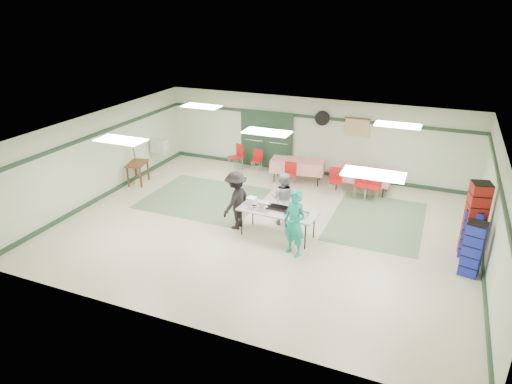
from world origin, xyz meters
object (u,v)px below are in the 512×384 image
at_px(serving_table, 278,212).
at_px(dining_table_a, 362,174).
at_px(broom, 136,161).
at_px(volunteer_teal, 295,223).
at_px(crate_stack_blue_a, 472,234).
at_px(crate_stack_red, 475,221).
at_px(volunteer_dark, 236,200).
at_px(chair_d, 290,172).
at_px(office_printer, 159,146).
at_px(printer_table, 137,166).
at_px(chair_b, 335,178).
at_px(chair_loose_a, 257,158).
at_px(chair_a, 361,181).
at_px(volunteer_grey, 283,198).
at_px(chair_loose_b, 238,154).
at_px(crate_stack_blue_b, 473,249).
at_px(dining_table_b, 297,166).
at_px(chair_c, 374,184).

bearing_deg(serving_table, dining_table_a, 72.81).
bearing_deg(broom, volunteer_teal, -29.81).
relative_size(crate_stack_blue_a, crate_stack_red, 0.66).
relative_size(volunteer_dark, chair_d, 1.94).
relative_size(office_printer, broom, 0.34).
bearing_deg(volunteer_teal, printer_table, -179.21).
height_order(chair_b, chair_loose_a, chair_b).
height_order(dining_table_a, chair_a, chair_a).
bearing_deg(volunteer_grey, chair_loose_b, -49.60).
relative_size(dining_table_a, chair_b, 2.14).
bearing_deg(chair_a, crate_stack_red, -42.76).
xyz_separation_m(serving_table, crate_stack_red, (4.66, 0.81, 0.25)).
relative_size(volunteer_teal, volunteer_grey, 1.11).
relative_size(dining_table_a, crate_stack_blue_b, 1.41).
height_order(dining_table_b, chair_b, chair_b).
bearing_deg(volunteer_dark, printer_table, -102.77).
relative_size(serving_table, crate_stack_blue_b, 1.61).
relative_size(chair_d, crate_stack_blue_a, 0.65).
height_order(chair_a, chair_loose_b, chair_loose_b).
bearing_deg(crate_stack_red, chair_b, 146.69).
xyz_separation_m(volunteer_dark, chair_loose_b, (-1.88, 4.19, -0.23)).
bearing_deg(printer_table, broom, 139.22).
relative_size(volunteer_grey, office_printer, 3.02).
bearing_deg(crate_stack_blue_b, chair_b, 139.07).
height_order(volunteer_dark, dining_table_a, volunteer_dark).
distance_m(dining_table_a, chair_loose_a, 3.90).
height_order(volunteer_grey, broom, broom).
bearing_deg(chair_loose_a, crate_stack_blue_a, -31.80).
bearing_deg(crate_stack_blue_b, dining_table_a, 128.69).
xyz_separation_m(dining_table_a, chair_b, (-0.75, -0.57, -0.04)).
height_order(dining_table_a, chair_d, chair_d).
height_order(dining_table_b, office_printer, office_printer).
xyz_separation_m(volunteer_grey, chair_d, (-0.69, 2.63, -0.25)).
xyz_separation_m(chair_loose_a, crate_stack_blue_b, (7.06, -4.45, 0.18)).
distance_m(volunteer_teal, crate_stack_blue_a, 4.25).
bearing_deg(volunteer_dark, serving_table, 95.40).
xyz_separation_m(chair_a, crate_stack_blue_a, (3.11, -2.61, 0.10)).
bearing_deg(crate_stack_blue_b, volunteer_grey, 170.76).
relative_size(chair_d, chair_loose_a, 1.08).
bearing_deg(office_printer, chair_b, -1.84).
height_order(volunteer_dark, chair_loose_b, volunteer_dark).
relative_size(serving_table, volunteer_dark, 1.29).
xyz_separation_m(dining_table_a, chair_loose_a, (-3.87, 0.47, -0.10)).
bearing_deg(dining_table_b, chair_loose_b, 164.77).
distance_m(volunteer_dark, crate_stack_blue_b, 5.88).
bearing_deg(dining_table_b, volunteer_teal, -81.67).
bearing_deg(office_printer, chair_c, -2.31).
bearing_deg(volunteer_dark, office_printer, -116.53).
distance_m(volunteer_grey, crate_stack_blue_b, 4.84).
relative_size(chair_a, printer_table, 0.92).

